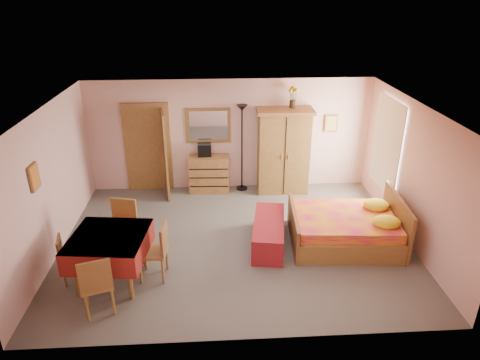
{
  "coord_description": "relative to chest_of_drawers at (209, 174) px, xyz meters",
  "views": [
    {
      "loc": [
        -0.34,
        -6.96,
        4.44
      ],
      "look_at": [
        0.1,
        0.3,
        1.15
      ],
      "focal_mm": 32.0,
      "sensor_mm": 36.0,
      "label": 1
    }
  ],
  "objects": [
    {
      "name": "picture_back",
      "position": [
        2.85,
        0.19,
        1.11
      ],
      "size": [
        0.3,
        0.04,
        0.4
      ],
      "primitive_type": "cube",
      "color": "#D8BF59",
      "rests_on": "wall_back"
    },
    {
      "name": "bench",
      "position": [
        1.11,
        -2.41,
        -0.19
      ],
      "size": [
        0.78,
        1.56,
        0.5
      ],
      "primitive_type": "cube",
      "rotation": [
        0.0,
        0.0,
        -0.16
      ],
      "color": "maroon",
      "rests_on": "floor"
    },
    {
      "name": "wall_left",
      "position": [
        -2.75,
        -2.28,
        0.86
      ],
      "size": [
        0.1,
        5.0,
        2.6
      ],
      "primitive_type": "cube",
      "color": "beige",
      "rests_on": "floor"
    },
    {
      "name": "wall_back",
      "position": [
        0.5,
        0.22,
        0.86
      ],
      "size": [
        6.5,
        0.1,
        2.6
      ],
      "primitive_type": "cube",
      "color": "beige",
      "rests_on": "floor"
    },
    {
      "name": "doorway",
      "position": [
        -1.4,
        0.19,
        0.59
      ],
      "size": [
        1.06,
        0.12,
        2.15
      ],
      "primitive_type": "cube",
      "color": "#9E6B35",
      "rests_on": "floor"
    },
    {
      "name": "ceiling",
      "position": [
        0.5,
        -2.28,
        2.16
      ],
      "size": [
        6.5,
        6.5,
        0.0
      ],
      "primitive_type": "plane",
      "rotation": [
        3.14,
        0.0,
        0.0
      ],
      "color": "brown",
      "rests_on": "wall_back"
    },
    {
      "name": "picture_left",
      "position": [
        -2.72,
        -2.88,
        1.26
      ],
      "size": [
        0.04,
        0.32,
        0.42
      ],
      "primitive_type": "cube",
      "color": "orange",
      "rests_on": "wall_left"
    },
    {
      "name": "stereo",
      "position": [
        -0.1,
        0.05,
        0.58
      ],
      "size": [
        0.32,
        0.24,
        0.29
      ],
      "primitive_type": "cube",
      "rotation": [
        0.0,
        0.0,
        0.04
      ],
      "color": "black",
      "rests_on": "chest_of_drawers"
    },
    {
      "name": "bed",
      "position": [
        2.54,
        -2.42,
        0.03
      ],
      "size": [
        2.12,
        1.73,
        0.93
      ],
      "primitive_type": "cube",
      "rotation": [
        0.0,
        0.0,
        -0.07
      ],
      "color": "#D71551",
      "rests_on": "floor"
    },
    {
      "name": "chair_east",
      "position": [
        -0.91,
        -3.27,
        0.06
      ],
      "size": [
        0.49,
        0.49,
        0.99
      ],
      "primitive_type": "cube",
      "rotation": [
        0.0,
        0.0,
        1.49
      ],
      "color": "#AF753B",
      "rests_on": "floor"
    },
    {
      "name": "floor_lamp",
      "position": [
        0.77,
        0.04,
        0.59
      ],
      "size": [
        0.34,
        0.34,
        2.06
      ],
      "primitive_type": "cube",
      "rotation": [
        0.0,
        0.0,
        0.4
      ],
      "color": "black",
      "rests_on": "floor"
    },
    {
      "name": "chair_west",
      "position": [
        -2.19,
        -3.29,
        -0.02
      ],
      "size": [
        0.46,
        0.46,
        0.83
      ],
      "primitive_type": "cube",
      "rotation": [
        0.0,
        0.0,
        -1.34
      ],
      "color": "#945D32",
      "rests_on": "floor"
    },
    {
      "name": "chair_north",
      "position": [
        -1.55,
        -2.6,
        0.08
      ],
      "size": [
        0.57,
        0.57,
        1.03
      ],
      "primitive_type": "cube",
      "rotation": [
        0.0,
        0.0,
        2.9
      ],
      "color": "#975F33",
      "rests_on": "floor"
    },
    {
      "name": "chest_of_drawers",
      "position": [
        0.0,
        0.0,
        0.0
      ],
      "size": [
        0.94,
        0.5,
        0.87
      ],
      "primitive_type": "cube",
      "rotation": [
        0.0,
        0.0,
        -0.05
      ],
      "color": "#A46B37",
      "rests_on": "floor"
    },
    {
      "name": "chair_south",
      "position": [
        -1.63,
        -4.05,
        0.06
      ],
      "size": [
        0.57,
        0.57,
        1.0
      ],
      "primitive_type": "cube",
      "rotation": [
        0.0,
        0.0,
        0.3
      ],
      "color": "olive",
      "rests_on": "floor"
    },
    {
      "name": "wall_right",
      "position": [
        3.75,
        -2.28,
        0.86
      ],
      "size": [
        0.1,
        5.0,
        2.6
      ],
      "primitive_type": "cube",
      "color": "beige",
      "rests_on": "floor"
    },
    {
      "name": "wardrobe",
      "position": [
        1.72,
        -0.09,
        0.56
      ],
      "size": [
        1.28,
        0.67,
        1.98
      ],
      "primitive_type": "cube",
      "rotation": [
        0.0,
        0.0,
        -0.02
      ],
      "color": "olive",
      "rests_on": "floor"
    },
    {
      "name": "window",
      "position": [
        3.71,
        -1.08,
        1.01
      ],
      "size": [
        0.08,
        1.4,
        1.95
      ],
      "primitive_type": "cube",
      "color": "white",
      "rests_on": "wall_right"
    },
    {
      "name": "floor",
      "position": [
        0.5,
        -2.28,
        -0.44
      ],
      "size": [
        6.5,
        6.5,
        0.0
      ],
      "primitive_type": "plane",
      "color": "slate",
      "rests_on": "ground"
    },
    {
      "name": "sunflower_vase",
      "position": [
        1.89,
        0.01,
        1.79
      ],
      "size": [
        0.2,
        0.2,
        0.48
      ],
      "primitive_type": "cube",
      "rotation": [
        0.0,
        0.0,
        -0.06
      ],
      "color": "gold",
      "rests_on": "wardrobe"
    },
    {
      "name": "dining_table",
      "position": [
        -1.57,
        -3.34,
        -0.01
      ],
      "size": [
        1.3,
        1.3,
        0.86
      ],
      "primitive_type": "cube",
      "rotation": [
        0.0,
        0.0,
        -0.11
      ],
      "color": "maroon",
      "rests_on": "floor"
    },
    {
      "name": "wall_mirror",
      "position": [
        0.0,
        0.21,
        1.11
      ],
      "size": [
        1.04,
        0.06,
        0.82
      ],
      "primitive_type": "cube",
      "rotation": [
        0.0,
        0.0,
        -0.01
      ],
      "color": "white",
      "rests_on": "wall_back"
    },
    {
      "name": "wall_front",
      "position": [
        0.5,
        -4.78,
        0.86
      ],
      "size": [
        6.5,
        0.1,
        2.6
      ],
      "primitive_type": "cube",
      "color": "beige",
      "rests_on": "floor"
    }
  ]
}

